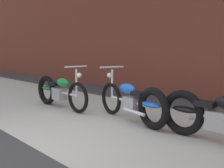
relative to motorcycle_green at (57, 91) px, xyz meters
The scene contains 5 objects.
ground_plane 2.71m from the motorcycle_green, 38.59° to the right, with size 80.00×80.00×0.00m, color #38383A.
sidewalk_slab 2.13m from the motorcycle_green, ahead, with size 36.00×3.50×0.01m, color #B2ADA3.
motorcycle_green is the anchor object (origin of this frame).
motorcycle_blue 2.20m from the motorcycle_green, ahead, with size 1.99×0.68×1.03m.
motorcycle_black 3.68m from the motorcycle_green, ahead, with size 2.01×0.58×1.03m.
Camera 1 is at (3.17, -1.60, 1.33)m, focal length 41.29 mm.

